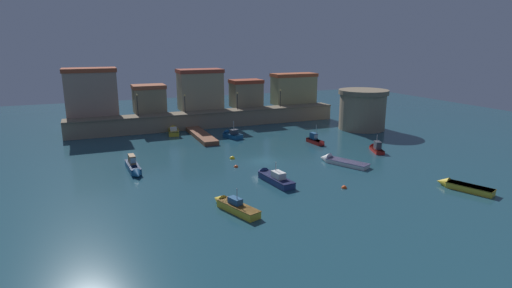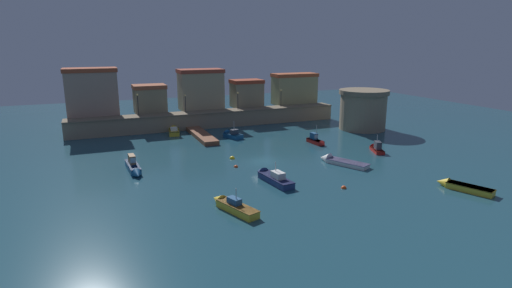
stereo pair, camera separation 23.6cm
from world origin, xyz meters
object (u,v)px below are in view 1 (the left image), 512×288
Objects in this scene: quay_lamp_0 at (137,102)px; quay_lamp_2 at (237,98)px; moored_boat_1 at (376,148)px; moored_boat_3 at (231,135)px; moored_boat_8 at (173,131)px; mooring_buoy_0 at (344,188)px; quay_lamp_3 at (280,95)px; moored_boat_5 at (461,186)px; moored_boat_4 at (232,205)px; moored_boat_2 at (317,141)px; moored_boat_6 at (272,177)px; moored_boat_0 at (134,167)px; fortress_tower at (362,109)px; quay_lamp_1 at (185,101)px; mooring_buoy_2 at (236,167)px; moored_boat_7 at (338,161)px; mooring_buoy_1 at (232,159)px.

quay_lamp_0 is 1.16× the size of quay_lamp_2.
moored_boat_1 is 23.36m from moored_boat_3.
moored_boat_8 is 8.96× the size of mooring_buoy_0.
moored_boat_1 is (2.77, -26.14, -4.78)m from quay_lamp_3.
moored_boat_3 is at bearing -35.84° from quay_lamp_0.
moored_boat_5 is (-1.93, -16.53, -0.09)m from moored_boat_1.
moored_boat_8 is (-22.07, -3.13, -4.78)m from quay_lamp_3.
moored_boat_4 reaches higher than moored_boat_8.
moored_boat_2 reaches higher than moored_boat_6.
moored_boat_2 reaches higher than moored_boat_0.
fortress_tower is 16.37m from quay_lamp_3.
quay_lamp_1 reaches higher than moored_boat_5.
quay_lamp_3 is 32.33m from mooring_buoy_2.
moored_boat_7 is at bearing -138.64° from moored_boat_8.
quay_lamp_3 is 28.83m from mooring_buoy_1.
fortress_tower is 16.20× the size of mooring_buoy_2.
moored_boat_3 is at bearing -134.94° from moored_boat_2.
moored_boat_6 is 10.45m from mooring_buoy_1.
moored_boat_6 is at bearing 37.96° from moored_boat_5.
fortress_tower is at bearing -7.76° from moored_boat_1.
moored_boat_3 is 36.03m from moored_boat_5.
moored_boat_1 is at bearing -28.32° from moored_boat_5.
moored_boat_5 is at bearing -56.44° from quay_lamp_0.
moored_boat_8 is at bearing 152.80° from moored_boat_0.
moored_boat_1 is at bearing -94.96° from moored_boat_7.
moored_boat_4 is 24.84m from moored_boat_5.
moored_boat_6 is at bearing -85.70° from quay_lamp_1.
moored_boat_5 is 12.47m from mooring_buoy_0.
quay_lamp_0 is 41.55m from mooring_buoy_0.
fortress_tower reaches higher than moored_boat_5.
fortress_tower reaches higher than mooring_buoy_1.
fortress_tower is 33.97m from moored_boat_8.
quay_lamp_0 is at bearing 11.90° from moored_boat_5.
moored_boat_5 is 10.15× the size of mooring_buoy_0.
quay_lamp_1 reaches higher than moored_boat_4.
moored_boat_5 is 45.70m from moored_boat_8.
quay_lamp_3 reaches higher than moored_boat_3.
moored_boat_6 reaches higher than mooring_buoy_1.
quay_lamp_0 is 31.48m from moored_boat_2.
moored_boat_8 is 19.32m from mooring_buoy_1.
quay_lamp_3 is 42.95m from moored_boat_5.
moored_boat_6 is (-16.74, -32.36, -4.76)m from quay_lamp_3.
moored_boat_3 is 10.54m from moored_boat_8.
quay_lamp_1 is 0.64× the size of moored_boat_8.
moored_boat_7 is 13.42m from mooring_buoy_2.
moored_boat_6 is (10.73, -32.36, -4.99)m from quay_lamp_0.
moored_boat_1 is 6.44× the size of mooring_buoy_1.
fortress_tower is 15.21× the size of mooring_buoy_0.
moored_boat_1 is 0.87× the size of moored_boat_8.
moored_boat_3 is (-4.83, -9.79, -4.68)m from quay_lamp_2.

